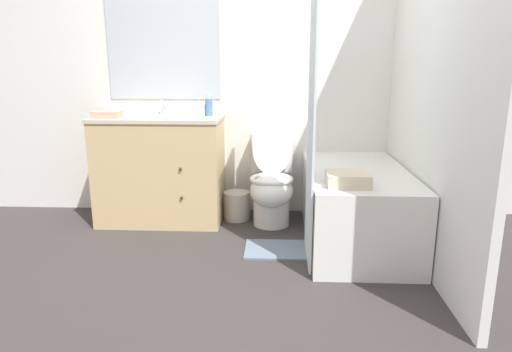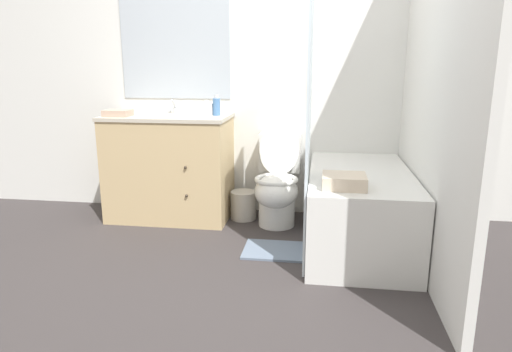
% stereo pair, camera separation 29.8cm
% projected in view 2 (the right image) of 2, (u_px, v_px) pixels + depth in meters
% --- Properties ---
extents(ground_plane, '(14.00, 14.00, 0.00)m').
position_uv_depth(ground_plane, '(220.00, 290.00, 2.74)').
color(ground_plane, '#383333').
extents(wall_back, '(8.00, 0.06, 2.50)m').
position_uv_depth(wall_back, '(256.00, 72.00, 3.95)').
color(wall_back, silver).
rests_on(wall_back, ground_plane).
extents(wall_right, '(0.05, 2.54, 2.50)m').
position_uv_depth(wall_right, '(429.00, 75.00, 3.01)').
color(wall_right, silver).
rests_on(wall_right, ground_plane).
extents(vanity_cabinet, '(1.04, 0.60, 0.90)m').
position_uv_depth(vanity_cabinet, '(170.00, 166.00, 3.94)').
color(vanity_cabinet, tan).
rests_on(vanity_cabinet, ground_plane).
extents(sink_faucet, '(0.14, 0.12, 0.12)m').
position_uv_depth(sink_faucet, '(175.00, 109.00, 4.02)').
color(sink_faucet, silver).
rests_on(sink_faucet, vanity_cabinet).
extents(toilet, '(0.35, 0.63, 0.83)m').
position_uv_depth(toilet, '(277.00, 185.00, 3.79)').
color(toilet, white).
rests_on(toilet, ground_plane).
extents(bathtub, '(0.72, 1.40, 0.56)m').
position_uv_depth(bathtub, '(358.00, 208.00, 3.36)').
color(bathtub, white).
rests_on(bathtub, ground_plane).
extents(shower_curtain, '(0.02, 0.52, 2.04)m').
position_uv_depth(shower_curtain, '(309.00, 112.00, 2.90)').
color(shower_curtain, silver).
rests_on(shower_curtain, ground_plane).
extents(wastebasket, '(0.22, 0.22, 0.24)m').
position_uv_depth(wastebasket, '(243.00, 205.00, 3.97)').
color(wastebasket, '#B7B2A8').
rests_on(wastebasket, ground_plane).
extents(tissue_box, '(0.12, 0.12, 0.12)m').
position_uv_depth(tissue_box, '(207.00, 109.00, 3.84)').
color(tissue_box, white).
rests_on(tissue_box, vanity_cabinet).
extents(soap_dispenser, '(0.06, 0.06, 0.17)m').
position_uv_depth(soap_dispenser, '(217.00, 106.00, 3.79)').
color(soap_dispenser, '#4C7AB2').
rests_on(soap_dispenser, vanity_cabinet).
extents(hand_towel_folded, '(0.21, 0.17, 0.05)m').
position_uv_depth(hand_towel_folded, '(118.00, 113.00, 3.75)').
color(hand_towel_folded, tan).
rests_on(hand_towel_folded, vanity_cabinet).
extents(bath_towel_folded, '(0.27, 0.24, 0.08)m').
position_uv_depth(bath_towel_folded, '(344.00, 181.00, 2.87)').
color(bath_towel_folded, beige).
rests_on(bath_towel_folded, bathtub).
extents(bath_mat, '(0.51, 0.35, 0.02)m').
position_uv_depth(bath_mat, '(279.00, 251.00, 3.29)').
color(bath_mat, slate).
rests_on(bath_mat, ground_plane).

